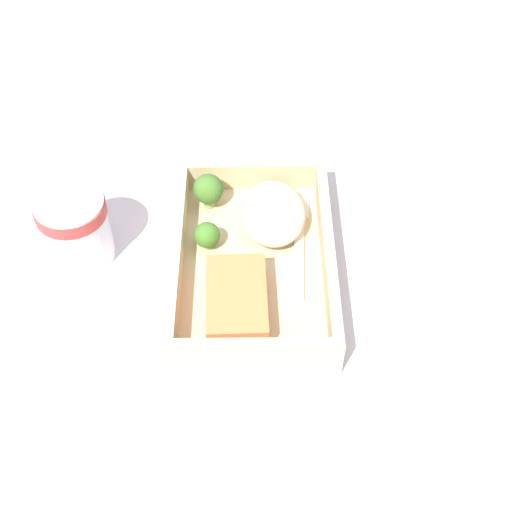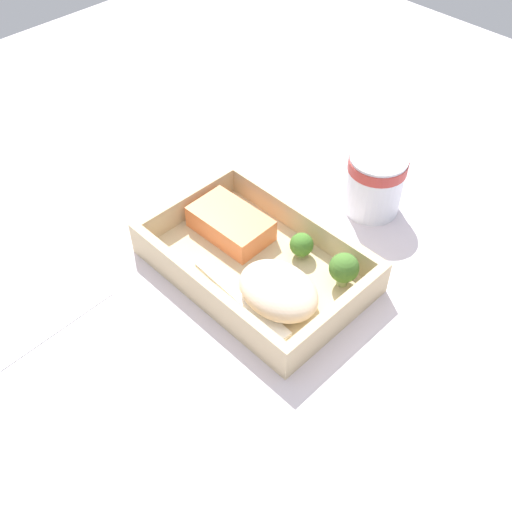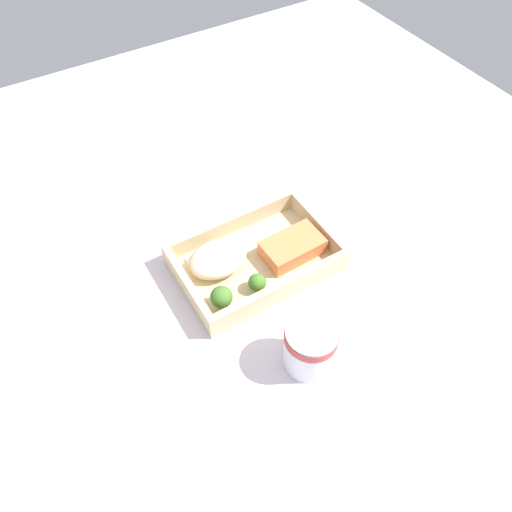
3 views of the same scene
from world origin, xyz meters
TOP-DOWN VIEW (x-y plane):
  - ground_plane at (0.00, 0.00)cm, footprint 160.00×160.00cm
  - takeout_tray at (0.00, 0.00)cm, footprint 27.31×18.04cm
  - tray_rim at (0.00, 0.00)cm, footprint 27.31×18.04cm
  - salmon_fillet at (-6.40, 1.68)cm, footprint 10.72×6.66cm
  - mashed_potatoes at (6.14, -2.41)cm, footprint 10.29×7.87cm
  - broccoli_floret_1 at (2.87, 5.16)cm, footprint 3.02×3.02cm
  - broccoli_floret_2 at (9.56, 5.22)cm, footprint 3.65×3.65cm
  - fork at (3.74, -5.47)cm, footprint 15.87×2.53cm
  - paper_cup at (2.74, 19.87)cm, footprint 7.92×7.92cm
  - receipt_slip at (-13.37, -23.22)cm, footprint 8.83×16.01cm

SIDE VIEW (x-z plane):
  - ground_plane at x=0.00cm, z-range -2.00..0.00cm
  - receipt_slip at x=-13.37cm, z-range 0.00..0.24cm
  - takeout_tray at x=0.00cm, z-range 0.00..1.20cm
  - fork at x=3.74cm, z-range 1.20..1.64cm
  - salmon_fillet at x=-6.40cm, z-range 1.20..4.38cm
  - tray_rim at x=0.00cm, z-range 1.20..4.81cm
  - broccoli_floret_1 at x=2.87cm, z-range 1.33..4.75cm
  - mashed_potatoes at x=6.14cm, z-range 1.20..5.35cm
  - broccoli_floret_2 at x=9.56cm, z-range 1.55..6.13cm
  - paper_cup at x=2.74cm, z-range 0.51..9.25cm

